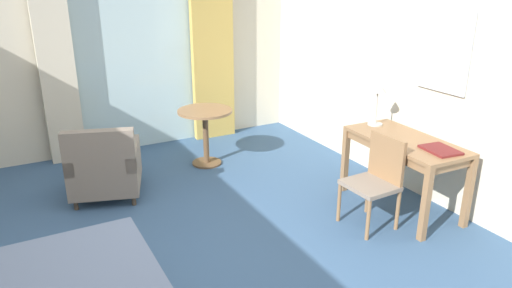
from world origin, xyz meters
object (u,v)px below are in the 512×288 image
Objects in this scene: desk_chair at (377,177)px; closed_book at (440,150)px; writing_desk at (405,148)px; desk_lamp at (379,96)px; armchair_by_window at (105,168)px; round_cafe_table at (205,124)px.

desk_chair is 0.62m from closed_book.
writing_desk is 3.79× the size of closed_book.
desk_lamp is 0.49× the size of armchair_by_window.
closed_book is 0.35× the size of armchair_by_window.
armchair_by_window is 1.35× the size of round_cafe_table.
armchair_by_window reaches higher than round_cafe_table.
round_cafe_table is at bearing 125.77° from closed_book.
desk_chair is at bearing -164.34° from writing_desk.
round_cafe_table is (1.28, 0.34, 0.19)m from armchair_by_window.
closed_book is (0.49, -0.26, 0.27)m from desk_chair.
desk_lamp is at bearing -49.56° from round_cafe_table.
armchair_by_window is (-2.11, 1.79, -0.16)m from desk_chair.
armchair_by_window reaches higher than writing_desk.
armchair_by_window is at bearing 155.18° from desk_lamp.
closed_book is (0.03, -0.39, 0.11)m from writing_desk.
closed_book is at bearing -38.28° from armchair_by_window.
desk_lamp is 1.41× the size of closed_book.
desk_chair is 2.77m from armchair_by_window.
desk_lamp is 0.90m from closed_book.
desk_lamp is 2.09m from round_cafe_table.
armchair_by_window is (-2.60, 1.20, -0.73)m from desk_lamp.
armchair_by_window is at bearing 139.65° from desk_chair.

